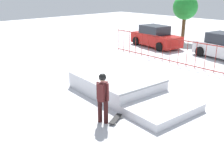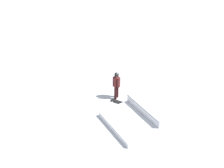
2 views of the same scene
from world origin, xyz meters
name	(u,v)px [view 1 (image 1 of 2)]	position (x,y,z in m)	size (l,w,h in m)	color
ground_plane	(123,91)	(0.00, 0.00, 0.00)	(60.00, 60.00, 0.00)	silver
skate_ramp	(123,88)	(0.30, -0.29, 0.32)	(5.61, 3.07, 0.74)	silver
skater	(103,95)	(1.59, -2.56, 1.01)	(0.41, 0.44, 1.73)	black
skateboard	(116,119)	(1.80, -2.18, 0.08)	(0.52, 0.81, 0.09)	black
perimeter_fence	(191,54)	(0.00, 5.50, 0.77)	(12.19, 0.41, 1.50)	maroon
parked_car_red	(155,37)	(-4.96, 8.59, 0.72)	(4.33, 2.45, 1.60)	red
distant_tree	(185,8)	(-4.63, 11.87, 2.78)	(2.00, 2.00, 3.82)	brown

